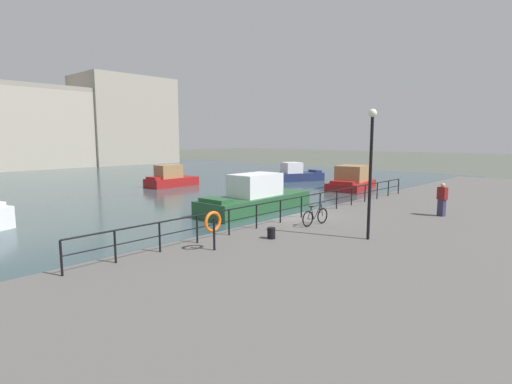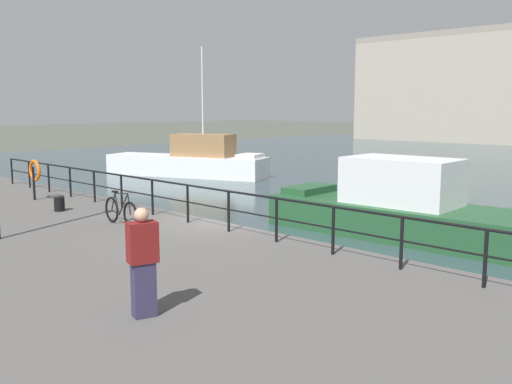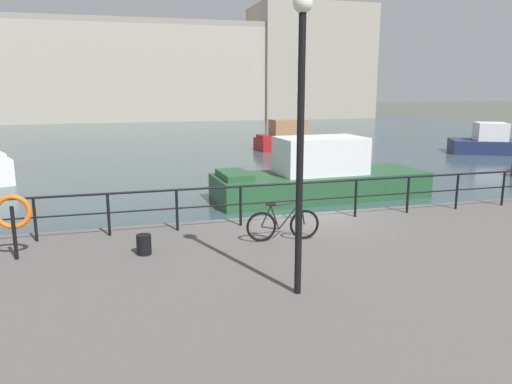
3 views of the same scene
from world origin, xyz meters
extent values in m
plane|color=#4C5147|center=(0.00, 0.00, 0.00)|extent=(240.00, 240.00, 0.00)
cube|color=#23512D|center=(2.84, 5.28, 0.52)|extent=(8.78, 3.17, 1.02)
cube|color=silver|center=(2.78, 5.28, 1.76)|extent=(3.50, 2.20, 1.45)
cube|color=#23512D|center=(-0.80, 5.13, 1.15)|extent=(1.12, 2.00, 0.24)
cube|color=white|center=(-14.57, 10.63, 0.61)|extent=(10.00, 5.65, 1.19)
cube|color=#997047|center=(-13.49, 11.05, 1.85)|extent=(3.88, 2.80, 1.30)
cube|color=white|center=(-10.71, 12.13, 1.32)|extent=(1.67, 1.89, 0.24)
cylinder|color=silver|center=(-13.49, 11.05, 4.99)|extent=(0.10, 0.10, 4.98)
cylinder|color=black|center=(-11.96, -0.75, 1.39)|extent=(0.07, 0.07, 1.05)
cylinder|color=black|center=(-10.30, -0.75, 1.39)|extent=(0.07, 0.07, 1.05)
cylinder|color=black|center=(-8.65, -0.75, 1.39)|extent=(0.07, 0.07, 1.05)
cylinder|color=black|center=(-6.99, -0.75, 1.39)|extent=(0.07, 0.07, 1.05)
cylinder|color=black|center=(-5.34, -0.75, 1.39)|extent=(0.07, 0.07, 1.05)
cylinder|color=black|center=(-3.68, -0.75, 1.39)|extent=(0.07, 0.07, 1.05)
cylinder|color=black|center=(-2.03, -0.75, 1.39)|extent=(0.07, 0.07, 1.05)
cylinder|color=black|center=(-0.37, -0.75, 1.39)|extent=(0.07, 0.07, 1.05)
cylinder|color=black|center=(1.28, -0.75, 1.39)|extent=(0.07, 0.07, 1.05)
cylinder|color=black|center=(2.94, -0.75, 1.39)|extent=(0.07, 0.07, 1.05)
cylinder|color=black|center=(4.60, -0.75, 1.39)|extent=(0.07, 0.07, 1.05)
cylinder|color=black|center=(6.25, -0.75, 1.39)|extent=(0.07, 0.07, 1.05)
cylinder|color=black|center=(7.91, -0.75, 1.39)|extent=(0.07, 0.07, 1.05)
cylinder|color=black|center=(-0.37, -0.75, 1.92)|extent=(23.18, 0.06, 0.06)
cylinder|color=black|center=(-0.37, -0.75, 1.44)|extent=(23.18, 0.04, 0.04)
torus|color=black|center=(-0.85, -2.30, 1.23)|extent=(0.72, 0.12, 0.72)
torus|color=black|center=(-1.89, -2.21, 1.23)|extent=(0.72, 0.12, 0.72)
cylinder|color=black|center=(-1.21, -2.27, 1.47)|extent=(0.55, 0.08, 0.66)
cylinder|color=black|center=(-1.57, -2.24, 1.43)|extent=(0.24, 0.06, 0.58)
cylinder|color=black|center=(-1.31, -2.26, 1.75)|extent=(0.72, 0.10, 0.11)
cylinder|color=black|center=(-1.68, -2.23, 1.19)|extent=(0.43, 0.07, 0.12)
cylinder|color=black|center=(-1.78, -2.22, 1.47)|extent=(0.26, 0.06, 0.51)
cylinder|color=black|center=(-0.90, -2.30, 1.51)|extent=(0.14, 0.05, 0.57)
cube|color=black|center=(-1.67, -2.23, 1.76)|extent=(0.23, 0.11, 0.05)
cylinder|color=black|center=(-0.95, -2.29, 1.84)|extent=(0.52, 0.07, 0.02)
cylinder|color=black|center=(-4.61, -2.39, 1.09)|extent=(0.32, 0.32, 0.44)
cylinder|color=black|center=(-7.22, -1.98, 1.44)|extent=(0.08, 0.08, 1.15)
torus|color=orange|center=(-7.22, -1.92, 1.89)|extent=(0.75, 0.11, 0.75)
cube|color=#332D4C|center=(4.75, -5.76, 1.29)|extent=(0.33, 0.40, 0.85)
cube|color=maroon|center=(4.75, -5.76, 2.03)|extent=(0.40, 0.50, 0.62)
sphere|color=tan|center=(4.75, -5.76, 2.45)|extent=(0.22, 0.22, 0.22)
camera|label=1|loc=(-16.36, -12.37, 4.81)|focal=28.14mm
camera|label=2|loc=(11.78, -10.54, 4.03)|focal=39.87mm
camera|label=3|loc=(-5.06, -12.92, 4.44)|focal=34.71mm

